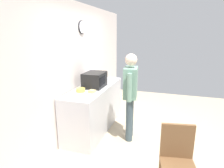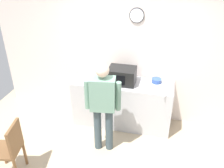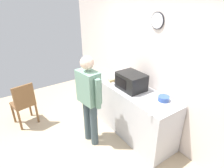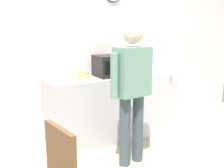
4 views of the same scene
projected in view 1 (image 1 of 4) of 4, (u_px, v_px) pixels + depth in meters
ground_plane at (152, 135)px, 3.93m from camera, size 6.00×6.00×0.00m
back_wall at (78, 68)px, 4.07m from camera, size 5.40×0.13×2.60m
kitchen_counter at (95, 108)px, 4.13m from camera, size 1.90×0.62×0.94m
microwave at (95, 80)px, 3.95m from camera, size 0.50×0.39×0.30m
sandwich_plate at (92, 93)px, 3.54m from camera, size 0.27×0.27×0.06m
salad_bowl at (81, 90)px, 3.64m from camera, size 0.17×0.17×0.07m
cereal_bowl at (99, 78)px, 4.61m from camera, size 0.18×0.18×0.08m
fork_utensil at (119, 79)px, 4.68m from camera, size 0.11×0.15×0.01m
spoon_utensil at (89, 83)px, 4.32m from camera, size 0.15×0.11×0.01m
person_standing at (130, 91)px, 3.61m from camera, size 0.59×0.29×1.66m
wooden_chair at (177, 160)px, 2.35m from camera, size 0.46×0.46×0.94m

